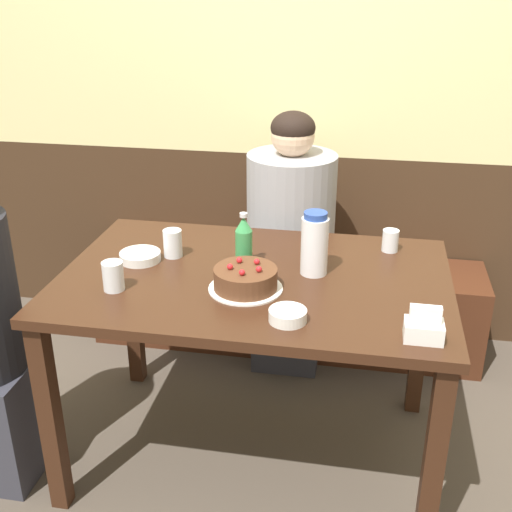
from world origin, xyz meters
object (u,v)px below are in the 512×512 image
(bench_seat, at_px, (285,303))
(soju_bottle, at_px, (244,241))
(glass_shot_small, at_px, (173,243))
(bowl_soup_white, at_px, (288,315))
(glass_water_tall, at_px, (390,241))
(water_pitcher, at_px, (315,244))
(napkin_holder, at_px, (424,327))
(birthday_cake, at_px, (245,279))
(bowl_rice_small, at_px, (140,256))
(person_teal_shirt, at_px, (290,244))
(glass_tumbler_short, at_px, (113,276))

(bench_seat, height_order, soju_bottle, soju_bottle)
(glass_shot_small, bearing_deg, bowl_soup_white, -39.80)
(bowl_soup_white, distance_m, glass_water_tall, 0.67)
(water_pitcher, height_order, napkin_holder, water_pitcher)
(soju_bottle, relative_size, napkin_holder, 1.80)
(birthday_cake, bearing_deg, soju_bottle, 103.00)
(bench_seat, xyz_separation_m, birthday_cake, (-0.01, -0.94, 0.58))
(water_pitcher, height_order, glass_water_tall, water_pitcher)
(birthday_cake, bearing_deg, bowl_rice_small, 159.51)
(birthday_cake, bearing_deg, glass_shot_small, 145.41)
(person_teal_shirt, bearing_deg, glass_tumbler_short, -27.85)
(napkin_holder, bearing_deg, water_pitcher, 132.52)
(napkin_holder, xyz_separation_m, bowl_rice_small, (-0.97, 0.37, -0.02))
(napkin_holder, height_order, person_teal_shirt, person_teal_shirt)
(birthday_cake, relative_size, person_teal_shirt, 0.21)
(bench_seat, distance_m, soju_bottle, 0.99)
(bowl_soup_white, height_order, person_teal_shirt, person_teal_shirt)
(bench_seat, bearing_deg, person_teal_shirt, -75.32)
(bowl_rice_small, height_order, glass_shot_small, glass_shot_small)
(soju_bottle, bearing_deg, water_pitcher, -3.95)
(birthday_cake, bearing_deg, water_pitcher, 38.60)
(glass_tumbler_short, height_order, glass_shot_small, glass_shot_small)
(bench_seat, xyz_separation_m, bowl_soup_white, (0.16, -1.12, 0.56))
(glass_water_tall, bearing_deg, water_pitcher, -136.81)
(bench_seat, relative_size, person_teal_shirt, 1.57)
(soju_bottle, height_order, bowl_rice_small, soju_bottle)
(glass_water_tall, bearing_deg, bowl_soup_white, -117.11)
(soju_bottle, distance_m, napkin_holder, 0.72)
(water_pitcher, bearing_deg, glass_water_tall, 43.19)
(bowl_rice_small, bearing_deg, birthday_cake, -20.49)
(water_pitcher, bearing_deg, glass_shot_small, 174.41)
(bench_seat, xyz_separation_m, water_pitcher, (0.20, -0.78, 0.65))
(glass_water_tall, bearing_deg, glass_tumbler_short, -151.24)
(glass_tumbler_short, xyz_separation_m, person_teal_shirt, (0.47, 0.89, -0.22))
(bowl_soup_white, bearing_deg, bench_seat, 97.89)
(birthday_cake, relative_size, water_pitcher, 1.10)
(soju_bottle, relative_size, glass_water_tall, 2.41)
(water_pitcher, bearing_deg, person_teal_shirt, 104.23)
(glass_tumbler_short, distance_m, glass_shot_small, 0.32)
(glass_water_tall, distance_m, glass_tumbler_short, 1.02)
(bench_seat, relative_size, napkin_holder, 17.03)
(water_pitcher, bearing_deg, glass_tumbler_short, -158.82)
(bowl_rice_small, bearing_deg, glass_shot_small, 29.45)
(napkin_holder, distance_m, glass_water_tall, 0.63)
(glass_water_tall, distance_m, glass_shot_small, 0.80)
(bench_seat, relative_size, soju_bottle, 9.47)
(person_teal_shirt, bearing_deg, bowl_soup_white, 6.94)
(bench_seat, distance_m, glass_tumbler_short, 1.26)
(bench_seat, height_order, napkin_holder, napkin_holder)
(bench_seat, bearing_deg, water_pitcher, -75.69)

